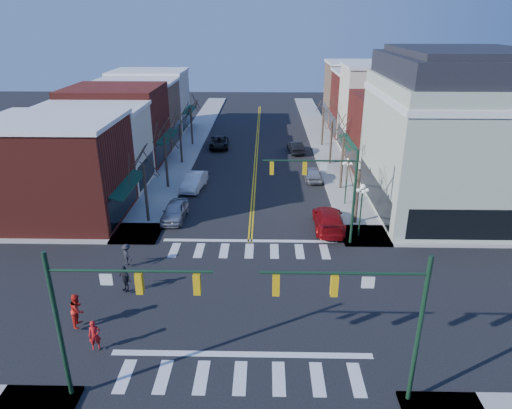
# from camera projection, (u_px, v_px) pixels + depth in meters

# --- Properties ---
(ground) EXTENTS (160.00, 160.00, 0.00)m
(ground) POSITION_uv_depth(u_px,v_px,m) (246.00, 301.00, 26.92)
(ground) COLOR black
(ground) RESTS_ON ground
(sidewalk_left) EXTENTS (3.50, 70.00, 0.15)m
(sidewalk_left) POSITION_uv_depth(u_px,v_px,m) (167.00, 184.00, 45.54)
(sidewalk_left) COLOR #9E9B93
(sidewalk_left) RESTS_ON ground
(sidewalk_right) EXTENTS (3.50, 70.00, 0.15)m
(sidewalk_right) POSITION_uv_depth(u_px,v_px,m) (342.00, 185.00, 45.20)
(sidewalk_right) COLOR #9E9B93
(sidewalk_right) RESTS_ON ground
(bldg_left_brick_a) EXTENTS (10.00, 8.50, 8.00)m
(bldg_left_brick_a) POSITION_uv_depth(u_px,v_px,m) (58.00, 172.00, 36.55)
(bldg_left_brick_a) COLOR maroon
(bldg_left_brick_a) RESTS_ON ground
(bldg_left_stucco_a) EXTENTS (10.00, 7.00, 7.50)m
(bldg_left_stucco_a) POSITION_uv_depth(u_px,v_px,m) (93.00, 149.00, 43.80)
(bldg_left_stucco_a) COLOR beige
(bldg_left_stucco_a) RESTS_ON ground
(bldg_left_brick_b) EXTENTS (10.00, 9.00, 8.50)m
(bldg_left_brick_b) POSITION_uv_depth(u_px,v_px,m) (117.00, 125.00, 51.00)
(bldg_left_brick_b) COLOR maroon
(bldg_left_brick_b) RESTS_ON ground
(bldg_left_tan) EXTENTS (10.00, 7.50, 7.80)m
(bldg_left_tan) POSITION_uv_depth(u_px,v_px,m) (137.00, 114.00, 58.75)
(bldg_left_tan) COLOR #926D50
(bldg_left_tan) RESTS_ON ground
(bldg_left_stucco_b) EXTENTS (10.00, 8.00, 8.20)m
(bldg_left_stucco_b) POSITION_uv_depth(u_px,v_px,m) (151.00, 102.00, 65.84)
(bldg_left_stucco_b) COLOR beige
(bldg_left_stucco_b) RESTS_ON ground
(bldg_right_brick_a) EXTENTS (10.00, 8.50, 8.00)m
(bldg_right_brick_a) POSITION_uv_depth(u_px,v_px,m) (400.00, 133.00, 48.88)
(bldg_right_brick_a) COLOR maroon
(bldg_right_brick_a) RESTS_ON ground
(bldg_right_stucco) EXTENTS (10.00, 7.00, 10.00)m
(bldg_right_stucco) POSITION_uv_depth(u_px,v_px,m) (383.00, 110.00, 55.65)
(bldg_right_stucco) COLOR beige
(bldg_right_stucco) RESTS_ON ground
(bldg_right_brick_b) EXTENTS (10.00, 8.00, 8.50)m
(bldg_right_brick_b) POSITION_uv_depth(u_px,v_px,m) (370.00, 105.00, 62.87)
(bldg_right_brick_b) COLOR maroon
(bldg_right_brick_b) RESTS_ON ground
(bldg_right_tan) EXTENTS (10.00, 8.00, 9.00)m
(bldg_right_tan) POSITION_uv_depth(u_px,v_px,m) (359.00, 94.00, 70.16)
(bldg_right_tan) COLOR #926D50
(bldg_right_tan) RESTS_ON ground
(victorian_corner) EXTENTS (12.25, 14.25, 13.30)m
(victorian_corner) POSITION_uv_depth(u_px,v_px,m) (453.00, 133.00, 37.45)
(victorian_corner) COLOR #AEBAA1
(victorian_corner) RESTS_ON ground
(traffic_mast_near_left) EXTENTS (6.60, 0.28, 7.20)m
(traffic_mast_near_left) POSITION_uv_depth(u_px,v_px,m) (100.00, 307.00, 18.39)
(traffic_mast_near_left) COLOR #14331E
(traffic_mast_near_left) RESTS_ON ground
(traffic_mast_near_right) EXTENTS (6.60, 0.28, 7.20)m
(traffic_mast_near_right) POSITION_uv_depth(u_px,v_px,m) (376.00, 310.00, 18.18)
(traffic_mast_near_right) COLOR #14331E
(traffic_mast_near_right) RESTS_ON ground
(traffic_mast_far_right) EXTENTS (6.60, 0.28, 7.20)m
(traffic_mast_far_right) POSITION_uv_depth(u_px,v_px,m) (329.00, 184.00, 31.85)
(traffic_mast_far_right) COLOR #14331E
(traffic_mast_far_right) RESTS_ON ground
(lamppost_corner) EXTENTS (0.36, 0.36, 4.33)m
(lamppost_corner) POSITION_uv_depth(u_px,v_px,m) (362.00, 202.00, 33.48)
(lamppost_corner) COLOR #14331E
(lamppost_corner) RESTS_ON ground
(lamppost_midblock) EXTENTS (0.36, 0.36, 4.33)m
(lamppost_midblock) POSITION_uv_depth(u_px,v_px,m) (347.00, 173.00, 39.49)
(lamppost_midblock) COLOR #14331E
(lamppost_midblock) RESTS_ON ground
(tree_left_a) EXTENTS (0.24, 0.24, 4.76)m
(tree_left_a) POSITION_uv_depth(u_px,v_px,m) (146.00, 195.00, 36.34)
(tree_left_a) COLOR #382B21
(tree_left_a) RESTS_ON ground
(tree_left_b) EXTENTS (0.24, 0.24, 5.04)m
(tree_left_b) POSITION_uv_depth(u_px,v_px,m) (166.00, 163.00, 43.67)
(tree_left_b) COLOR #382B21
(tree_left_b) RESTS_ON ground
(tree_left_c) EXTENTS (0.24, 0.24, 4.55)m
(tree_left_c) POSITION_uv_depth(u_px,v_px,m) (181.00, 144.00, 51.16)
(tree_left_c) COLOR #382B21
(tree_left_c) RESTS_ON ground
(tree_left_d) EXTENTS (0.24, 0.24, 4.90)m
(tree_left_d) POSITION_uv_depth(u_px,v_px,m) (192.00, 127.00, 58.48)
(tree_left_d) COLOR #382B21
(tree_left_d) RESTS_ON ground
(tree_right_a) EXTENTS (0.24, 0.24, 4.62)m
(tree_right_a) POSITION_uv_depth(u_px,v_px,m) (357.00, 197.00, 36.04)
(tree_right_a) COLOR #382B21
(tree_right_a) RESTS_ON ground
(tree_right_b) EXTENTS (0.24, 0.24, 5.18)m
(tree_right_b) POSITION_uv_depth(u_px,v_px,m) (342.00, 164.00, 43.32)
(tree_right_b) COLOR #382B21
(tree_right_b) RESTS_ON ground
(tree_right_c) EXTENTS (0.24, 0.24, 4.83)m
(tree_right_c) POSITION_uv_depth(u_px,v_px,m) (331.00, 144.00, 50.78)
(tree_right_c) COLOR #382B21
(tree_right_c) RESTS_ON ground
(tree_right_d) EXTENTS (0.24, 0.24, 4.97)m
(tree_right_d) POSITION_uv_depth(u_px,v_px,m) (323.00, 127.00, 58.14)
(tree_right_d) COLOR #382B21
(tree_right_d) RESTS_ON ground
(car_left_near) EXTENTS (1.93, 4.43, 1.49)m
(car_left_near) POSITION_uv_depth(u_px,v_px,m) (175.00, 211.00, 37.47)
(car_left_near) COLOR #AFB0B4
(car_left_near) RESTS_ON ground
(car_left_mid) EXTENTS (2.24, 4.87, 1.55)m
(car_left_mid) POSITION_uv_depth(u_px,v_px,m) (194.00, 181.00, 44.12)
(car_left_mid) COLOR white
(car_left_mid) RESTS_ON ground
(car_left_far) EXTENTS (2.57, 5.10, 1.38)m
(car_left_far) POSITION_uv_depth(u_px,v_px,m) (219.00, 142.00, 57.96)
(car_left_far) COLOR black
(car_left_far) RESTS_ON ground
(car_right_near) EXTENTS (2.40, 5.61, 1.61)m
(car_right_near) POSITION_uv_depth(u_px,v_px,m) (329.00, 219.00, 35.78)
(car_right_near) COLOR maroon
(car_right_near) RESTS_ON ground
(car_right_mid) EXTENTS (1.98, 4.26, 1.41)m
(car_right_mid) POSITION_uv_depth(u_px,v_px,m) (312.00, 173.00, 46.53)
(car_right_mid) COLOR #AEADB2
(car_right_mid) RESTS_ON ground
(car_right_far) EXTENTS (2.02, 4.41, 1.40)m
(car_right_far) POSITION_uv_depth(u_px,v_px,m) (296.00, 147.00, 55.85)
(car_right_far) COLOR black
(car_right_far) RESTS_ON ground
(pedestrian_red_a) EXTENTS (0.67, 0.54, 1.59)m
(pedestrian_red_a) POSITION_uv_depth(u_px,v_px,m) (95.00, 335.00, 22.57)
(pedestrian_red_a) COLOR red
(pedestrian_red_a) RESTS_ON sidewalk_left
(pedestrian_red_b) EXTENTS (0.78, 0.97, 1.91)m
(pedestrian_red_b) POSITION_uv_depth(u_px,v_px,m) (78.00, 310.00, 24.26)
(pedestrian_red_b) COLOR red
(pedestrian_red_b) RESTS_ON sidewalk_left
(pedestrian_dark_a) EXTENTS (1.03, 0.92, 1.68)m
(pedestrian_dark_a) POSITION_uv_depth(u_px,v_px,m) (125.00, 278.00, 27.37)
(pedestrian_dark_a) COLOR black
(pedestrian_dark_a) RESTS_ON sidewalk_left
(pedestrian_dark_b) EXTENTS (1.08, 1.10, 1.52)m
(pedestrian_dark_b) POSITION_uv_depth(u_px,v_px,m) (127.00, 255.00, 30.27)
(pedestrian_dark_b) COLOR black
(pedestrian_dark_b) RESTS_ON sidewalk_left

